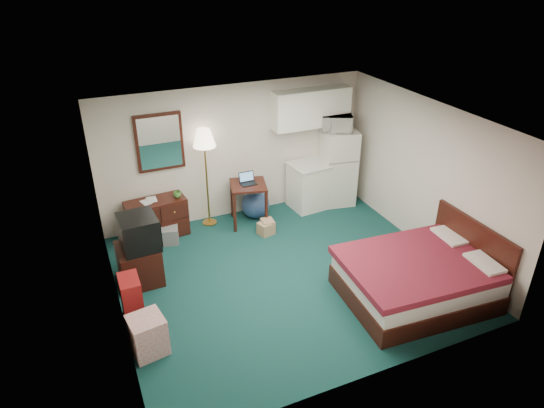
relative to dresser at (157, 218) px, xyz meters
name	(u,v)px	position (x,y,z in m)	size (l,w,h in m)	color
floor	(286,275)	(1.58, -1.98, -0.35)	(5.00, 4.50, 0.01)	#09282B
ceiling	(288,122)	(1.58, -1.98, 2.15)	(5.00, 4.50, 0.01)	beige
walls	(287,204)	(1.58, -1.98, 0.90)	(5.01, 4.51, 2.50)	beige
mirror	(160,142)	(0.23, 0.24, 1.30)	(0.80, 0.06, 1.00)	white
upper_cabinets	(311,108)	(3.03, 0.10, 1.60)	(1.50, 0.35, 0.70)	white
headboard	(471,251)	(4.04, -3.23, 0.20)	(0.06, 1.56, 1.00)	black
dresser	(157,218)	(0.00, 0.00, 0.00)	(1.03, 0.47, 0.70)	black
floor_lamp	(207,178)	(0.96, 0.07, 0.57)	(0.40, 0.40, 1.83)	gold
desk	(249,204)	(1.64, -0.21, 0.05)	(0.63, 0.63, 0.80)	black
exercise_ball	(255,205)	(1.84, -0.06, -0.09)	(0.53, 0.53, 0.53)	navy
kitchen_counter	(311,186)	(3.02, -0.07, 0.09)	(0.80, 0.61, 0.88)	white
fridge	(338,167)	(3.57, -0.10, 0.40)	(0.62, 0.62, 1.51)	silver
bed	(416,279)	(3.06, -3.23, -0.03)	(2.01, 1.57, 0.64)	#571520
tv_stand	(139,264)	(-0.52, -1.22, -0.05)	(0.60, 0.66, 0.60)	black
suitcase	(132,299)	(-0.77, -2.08, -0.01)	(0.26, 0.42, 0.68)	maroon
retail_box	(148,335)	(-0.70, -2.77, -0.09)	(0.42, 0.42, 0.52)	white
file_bin	(166,235)	(0.07, -0.29, -0.20)	(0.42, 0.31, 0.29)	slate
cardboard_box_a	(266,228)	(1.78, -0.71, -0.24)	(0.27, 0.23, 0.23)	#9C7B55
cardboard_box_b	(268,226)	(1.83, -0.67, -0.23)	(0.21, 0.25, 0.25)	#9C7B55
laptop	(248,179)	(1.65, -0.21, 0.55)	(0.28, 0.23, 0.19)	black
crt_tv	(139,232)	(-0.47, -1.23, 0.50)	(0.55, 0.59, 0.51)	black
microwave	(337,121)	(3.47, -0.10, 1.35)	(0.56, 0.31, 0.38)	silver
book_a	(141,199)	(-0.23, -0.04, 0.46)	(0.15, 0.02, 0.21)	#9C7B55
book_b	(146,195)	(-0.13, 0.03, 0.46)	(0.17, 0.02, 0.23)	#9C7B55
mug	(177,194)	(0.39, -0.04, 0.42)	(0.14, 0.11, 0.14)	#478334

